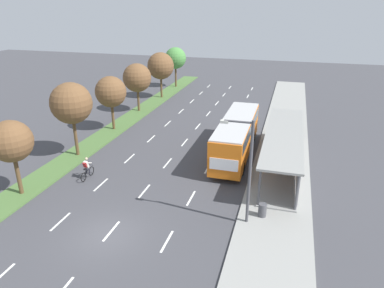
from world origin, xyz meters
TOP-DOWN VIEW (x-y plane):
  - ground_plane at (0.00, 0.00)m, footprint 140.00×140.00m
  - median_strip at (-8.30, 20.00)m, footprint 2.60×52.00m
  - sidewalk_right at (9.25, 20.00)m, footprint 4.50×52.00m
  - lane_divider_left at (-3.50, 17.64)m, footprint 0.14×46.29m
  - lane_divider_center at (0.00, 17.64)m, footprint 0.14×46.29m
  - lane_divider_right at (3.50, 17.64)m, footprint 0.14×46.29m
  - bus_shelter at (9.53, 11.99)m, footprint 2.90×13.97m
  - bus at (5.25, 13.48)m, footprint 2.54×11.29m
  - cyclist at (-4.98, 6.00)m, footprint 0.46×1.82m
  - median_tree_nearest at (-8.13, 2.54)m, footprint 2.85×2.85m
  - median_tree_second at (-8.14, 9.55)m, footprint 3.49×3.49m
  - median_tree_third at (-8.29, 16.55)m, footprint 3.18×3.18m
  - median_tree_fourth at (-8.53, 23.56)m, footprint 3.43×3.43m
  - median_tree_fifth at (-8.16, 30.56)m, footprint 3.66×3.66m
  - median_tree_farthest at (-8.36, 37.57)m, footprint 3.28×3.28m
  - streetlight at (7.42, 3.43)m, footprint 1.91×0.24m
  - trash_bin at (8.45, 4.29)m, footprint 0.52×0.52m

SIDE VIEW (x-z plane):
  - ground_plane at x=0.00m, z-range 0.00..0.00m
  - lane_divider_left at x=-3.50m, z-range 0.00..0.01m
  - lane_divider_center at x=0.00m, z-range 0.00..0.01m
  - lane_divider_right at x=3.50m, z-range 0.00..0.01m
  - median_strip at x=-8.30m, z-range 0.00..0.12m
  - sidewalk_right at x=9.25m, z-range 0.00..0.15m
  - trash_bin at x=8.45m, z-range 0.15..1.00m
  - cyclist at x=-4.98m, z-range -0.06..1.65m
  - bus_shelter at x=9.53m, z-range 0.43..3.29m
  - bus at x=5.25m, z-range 0.38..3.75m
  - streetlight at x=7.42m, z-range 0.64..7.14m
  - median_tree_nearest at x=-8.13m, z-range 1.35..6.69m
  - median_tree_third at x=-8.29m, z-range 1.31..6.91m
  - median_tree_fourth at x=-8.53m, z-range 1.29..7.07m
  - median_tree_fifth at x=-8.16m, z-range 1.39..7.60m
  - median_tree_farthest at x=-8.36m, z-range 1.51..7.61m
  - median_tree_second at x=-8.14m, z-range 1.57..7.98m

